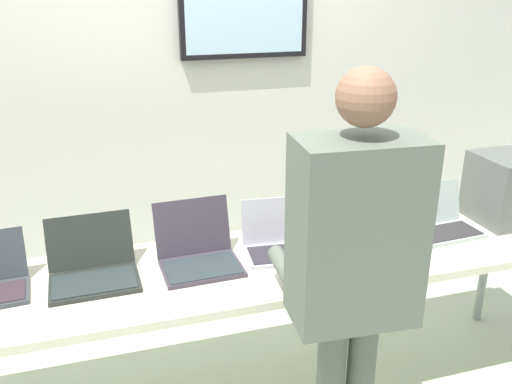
{
  "coord_description": "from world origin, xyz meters",
  "views": [
    {
      "loc": [
        -0.57,
        -2.18,
        2.01
      ],
      "look_at": [
        0.15,
        0.19,
        1.05
      ],
      "focal_mm": 38.77,
      "sensor_mm": 36.0,
      "label": 1
    }
  ],
  "objects_px": {
    "equipment_box": "(506,188)",
    "laptop_station_6": "(438,222)",
    "laptop_station_3": "(198,252)",
    "person": "(353,262)",
    "laptop_station_2": "(93,266)",
    "laptop_station_4": "(284,240)",
    "laptop_station_5": "(363,230)",
    "workbench": "(237,274)"
  },
  "relations": [
    {
      "from": "laptop_station_4",
      "to": "person",
      "type": "xyz_separation_m",
      "value": [
        0.01,
        -0.69,
        0.24
      ]
    },
    {
      "from": "equipment_box",
      "to": "laptop_station_4",
      "type": "bearing_deg",
      "value": -179.76
    },
    {
      "from": "laptop_station_4",
      "to": "laptop_station_6",
      "type": "distance_m",
      "value": 0.84
    },
    {
      "from": "laptop_station_5",
      "to": "person",
      "type": "height_order",
      "value": "person"
    },
    {
      "from": "equipment_box",
      "to": "laptop_station_6",
      "type": "height_order",
      "value": "equipment_box"
    },
    {
      "from": "workbench",
      "to": "laptop_station_2",
      "type": "relative_size",
      "value": 9.03
    },
    {
      "from": "laptop_station_5",
      "to": "laptop_station_6",
      "type": "bearing_deg",
      "value": -2.03
    },
    {
      "from": "laptop_station_3",
      "to": "equipment_box",
      "type": "bearing_deg",
      "value": 0.38
    },
    {
      "from": "laptop_station_2",
      "to": "laptop_station_5",
      "type": "relative_size",
      "value": 1.09
    },
    {
      "from": "laptop_station_4",
      "to": "person",
      "type": "relative_size",
      "value": 0.23
    },
    {
      "from": "laptop_station_4",
      "to": "equipment_box",
      "type": "bearing_deg",
      "value": 0.24
    },
    {
      "from": "laptop_station_4",
      "to": "laptop_station_5",
      "type": "bearing_deg",
      "value": -0.84
    },
    {
      "from": "workbench",
      "to": "laptop_station_2",
      "type": "height_order",
      "value": "laptop_station_2"
    },
    {
      "from": "laptop_station_2",
      "to": "person",
      "type": "relative_size",
      "value": 0.22
    },
    {
      "from": "laptop_station_2",
      "to": "laptop_station_5",
      "type": "xyz_separation_m",
      "value": [
        1.3,
        -0.01,
        0.0
      ]
    },
    {
      "from": "workbench",
      "to": "equipment_box",
      "type": "distance_m",
      "value": 1.54
    },
    {
      "from": "workbench",
      "to": "laptop_station_2",
      "type": "xyz_separation_m",
      "value": [
        -0.63,
        0.07,
        0.1
      ]
    },
    {
      "from": "workbench",
      "to": "laptop_station_6",
      "type": "height_order",
      "value": "laptop_station_6"
    },
    {
      "from": "laptop_station_5",
      "to": "laptop_station_2",
      "type": "bearing_deg",
      "value": 179.63
    },
    {
      "from": "laptop_station_5",
      "to": "person",
      "type": "xyz_separation_m",
      "value": [
        -0.41,
        -0.68,
        0.24
      ]
    },
    {
      "from": "laptop_station_2",
      "to": "laptop_station_3",
      "type": "distance_m",
      "value": 0.47
    },
    {
      "from": "laptop_station_3",
      "to": "laptop_station_4",
      "type": "xyz_separation_m",
      "value": [
        0.42,
        0.01,
        -0.01
      ]
    },
    {
      "from": "laptop_station_2",
      "to": "laptop_station_6",
      "type": "height_order",
      "value": "laptop_station_2"
    },
    {
      "from": "equipment_box",
      "to": "laptop_station_6",
      "type": "xyz_separation_m",
      "value": [
        -0.42,
        -0.03,
        -0.13
      ]
    },
    {
      "from": "equipment_box",
      "to": "laptop_station_2",
      "type": "relative_size",
      "value": 0.95
    },
    {
      "from": "laptop_station_2",
      "to": "person",
      "type": "bearing_deg",
      "value": -37.55
    },
    {
      "from": "equipment_box",
      "to": "laptop_station_5",
      "type": "distance_m",
      "value": 0.86
    },
    {
      "from": "laptop_station_4",
      "to": "laptop_station_5",
      "type": "distance_m",
      "value": 0.42
    },
    {
      "from": "workbench",
      "to": "laptop_station_3",
      "type": "bearing_deg",
      "value": 160.19
    },
    {
      "from": "laptop_station_4",
      "to": "person",
      "type": "height_order",
      "value": "person"
    },
    {
      "from": "laptop_station_4",
      "to": "laptop_station_6",
      "type": "bearing_deg",
      "value": -1.44
    },
    {
      "from": "workbench",
      "to": "person",
      "type": "relative_size",
      "value": 1.97
    },
    {
      "from": "workbench",
      "to": "laptop_station_5",
      "type": "xyz_separation_m",
      "value": [
        0.67,
        0.06,
        0.1
      ]
    },
    {
      "from": "person",
      "to": "equipment_box",
      "type": "bearing_deg",
      "value": 28.89
    },
    {
      "from": "laptop_station_4",
      "to": "person",
      "type": "distance_m",
      "value": 0.73
    },
    {
      "from": "laptop_station_2",
      "to": "laptop_station_6",
      "type": "xyz_separation_m",
      "value": [
        1.73,
        -0.02,
        -0.0
      ]
    },
    {
      "from": "laptop_station_3",
      "to": "person",
      "type": "relative_size",
      "value": 0.21
    },
    {
      "from": "laptop_station_3",
      "to": "laptop_station_5",
      "type": "bearing_deg",
      "value": -0.02
    },
    {
      "from": "laptop_station_2",
      "to": "equipment_box",
      "type": "bearing_deg",
      "value": 0.08
    },
    {
      "from": "workbench",
      "to": "laptop_station_6",
      "type": "distance_m",
      "value": 1.1
    },
    {
      "from": "laptop_station_5",
      "to": "equipment_box",
      "type": "bearing_deg",
      "value": 0.77
    },
    {
      "from": "laptop_station_2",
      "to": "laptop_station_4",
      "type": "xyz_separation_m",
      "value": [
        0.89,
        -0.0,
        0.0
      ]
    }
  ]
}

